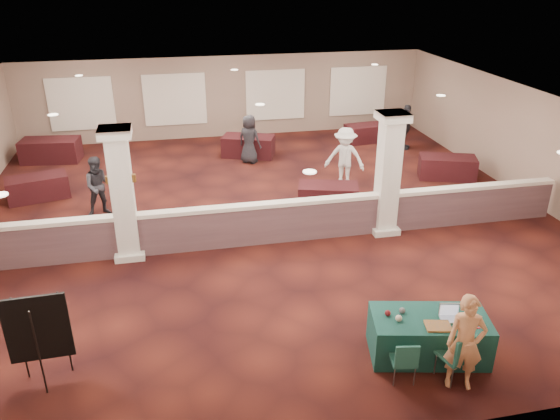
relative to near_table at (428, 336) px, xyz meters
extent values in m
plane|color=#471811|center=(-1.91, 6.34, -0.39)|extent=(16.00, 16.00, 0.00)
cube|color=#89705E|center=(-1.91, 14.34, 1.21)|extent=(16.00, 0.04, 3.20)
cube|color=#89705E|center=(-1.91, -1.66, 1.21)|extent=(16.00, 0.04, 3.20)
cube|color=#89705E|center=(6.09, 6.34, 1.21)|extent=(0.04, 16.00, 3.20)
cube|color=silver|center=(-1.91, 6.34, 2.81)|extent=(16.00, 16.00, 0.02)
cube|color=#51373E|center=(-1.91, 4.84, 0.11)|extent=(15.60, 0.20, 1.00)
cube|color=silver|center=(-1.91, 4.84, 0.66)|extent=(15.60, 0.28, 0.10)
cube|color=silver|center=(-5.41, 4.84, 1.21)|extent=(0.50, 0.50, 3.20)
cube|color=silver|center=(-5.41, 4.84, -0.31)|extent=(0.70, 0.70, 0.16)
cube|color=silver|center=(-5.41, 4.84, 2.71)|extent=(0.72, 0.72, 0.20)
cube|color=silver|center=(1.09, 4.84, 1.21)|extent=(0.50, 0.50, 3.20)
cube|color=silver|center=(1.09, 4.84, -0.31)|extent=(0.70, 0.70, 0.16)
cube|color=silver|center=(1.09, 4.84, 2.71)|extent=(0.72, 0.72, 0.20)
cylinder|color=brown|center=(-5.69, 4.84, 1.61)|extent=(0.12, 0.12, 0.18)
cylinder|color=silver|center=(-5.69, 4.84, 1.61)|extent=(0.09, 0.09, 0.10)
cylinder|color=brown|center=(-5.13, 4.84, 1.61)|extent=(0.12, 0.12, 0.18)
cylinder|color=silver|center=(-5.13, 4.84, 1.61)|extent=(0.09, 0.09, 0.10)
cube|color=#0F3733|center=(0.00, 0.00, 0.00)|extent=(2.22, 1.44, 0.79)
cube|color=#216054|center=(0.14, -0.66, 0.07)|extent=(0.59, 0.59, 0.06)
cube|color=#216054|center=(0.20, -0.87, 0.33)|extent=(0.45, 0.18, 0.45)
cylinder|color=slate|center=(0.01, -0.90, -0.18)|extent=(0.03, 0.03, 0.43)
cylinder|color=slate|center=(0.38, -0.79, -0.18)|extent=(0.03, 0.03, 0.43)
cylinder|color=slate|center=(-0.10, -0.53, -0.18)|extent=(0.03, 0.03, 0.43)
cylinder|color=slate|center=(0.27, -0.42, -0.18)|extent=(0.03, 0.03, 0.43)
cube|color=#216054|center=(-0.71, -0.52, 0.01)|extent=(0.48, 0.48, 0.05)
cube|color=#216054|center=(-0.75, -0.71, 0.24)|extent=(0.40, 0.11, 0.40)
cylinder|color=slate|center=(-0.91, -0.66, -0.21)|extent=(0.03, 0.03, 0.38)
cylinder|color=slate|center=(-0.57, -0.72, -0.21)|extent=(0.03, 0.03, 0.38)
cylinder|color=slate|center=(-0.85, -0.32, -0.21)|extent=(0.03, 0.03, 0.38)
cylinder|color=slate|center=(-0.51, -0.38, -0.21)|extent=(0.03, 0.03, 0.38)
cube|color=black|center=(-6.59, 0.62, 0.72)|extent=(1.01, 0.09, 1.21)
cylinder|color=black|center=(-6.95, 0.83, 0.41)|extent=(0.03, 0.03, 1.62)
cylinder|color=black|center=(-6.25, 0.86, 0.41)|extent=(0.03, 0.03, 1.62)
cylinder|color=black|center=(-6.58, 0.37, 0.41)|extent=(0.03, 0.03, 1.62)
imported|color=#E5A263|center=(0.17, -0.86, 0.47)|extent=(0.72, 0.59, 1.73)
cube|color=black|center=(-8.24, 9.05, -0.05)|extent=(1.88, 1.28, 0.70)
cube|color=black|center=(0.09, 6.64, -0.05)|extent=(1.87, 1.29, 0.69)
cube|color=black|center=(4.59, 8.11, -0.03)|extent=(1.98, 1.44, 0.72)
cube|color=black|center=(-8.41, 12.55, 0.01)|extent=(2.07, 1.21, 0.80)
cube|color=black|center=(-1.45, 11.65, -0.02)|extent=(2.04, 1.51, 0.75)
cube|color=black|center=(3.40, 12.44, -0.05)|extent=(1.77, 1.02, 0.68)
imported|color=black|center=(-6.26, 7.47, 0.46)|extent=(0.89, 0.60, 1.70)
imported|color=silver|center=(1.02, 8.06, 0.57)|extent=(1.35, 1.07, 1.92)
imported|color=black|center=(4.47, 11.28, 0.45)|extent=(0.95, 1.08, 1.69)
imported|color=black|center=(-1.52, 10.94, 0.46)|extent=(0.94, 0.88, 1.71)
cube|color=silver|center=(0.31, -0.12, 0.40)|extent=(0.40, 0.32, 0.02)
cube|color=silver|center=(0.33, 0.00, 0.53)|extent=(0.35, 0.09, 0.24)
cube|color=silver|center=(0.33, -0.01, 0.52)|extent=(0.32, 0.07, 0.21)
cube|color=orange|center=(0.00, -0.28, 0.41)|extent=(0.49, 0.41, 0.03)
sphere|color=beige|center=(-0.60, 0.02, 0.45)|extent=(0.12, 0.12, 0.12)
sphere|color=maroon|center=(-0.73, 0.21, 0.45)|extent=(0.11, 0.11, 0.11)
sphere|color=#515257|center=(-0.45, 0.23, 0.45)|extent=(0.11, 0.11, 0.11)
cube|color=red|center=(0.62, -0.44, 0.40)|extent=(0.13, 0.06, 0.01)
camera|label=1|loc=(-4.24, -7.24, 6.11)|focal=35.00mm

